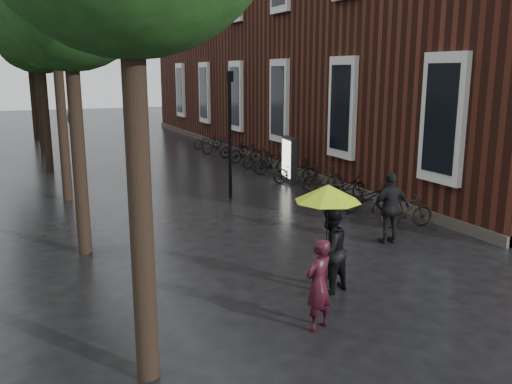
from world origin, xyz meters
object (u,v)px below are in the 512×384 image
pedestrian_walking (390,208)px  parked_bicycles (276,164)px  person_burgundy (319,284)px  person_black (330,250)px  lamp_post (230,122)px  ad_lightbox (289,159)px

pedestrian_walking → parked_bicycles: size_ratio=0.10×
person_burgundy → person_black: person_black is taller
person_black → pedestrian_walking: 3.67m
person_black → pedestrian_walking: size_ratio=0.94×
person_black → lamp_post: (1.25, 8.40, 1.74)m
person_black → parked_bicycles: bearing=-129.8°
ad_lightbox → person_black: bearing=-103.7°
pedestrian_walking → ad_lightbox: size_ratio=1.04×
lamp_post → person_burgundy: bearing=-103.2°
person_burgundy → ad_lightbox: bearing=-134.9°
pedestrian_walking → lamp_post: 6.83m
parked_bicycles → person_black: bearing=-111.6°
parked_bicycles → ad_lightbox: (-0.16, -1.48, 0.43)m
pedestrian_walking → lamp_post: (-1.80, 6.37, 1.69)m
person_burgundy → person_black: bearing=-147.7°
pedestrian_walking → ad_lightbox: 8.10m
lamp_post → ad_lightbox: bearing=27.3°
person_burgundy → ad_lightbox: ad_lightbox is taller
person_black → pedestrian_walking: (3.06, 2.03, 0.05)m
parked_bicycles → ad_lightbox: bearing=-96.2°
person_burgundy → parked_bicycles: size_ratio=0.09×
person_black → lamp_post: 8.67m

